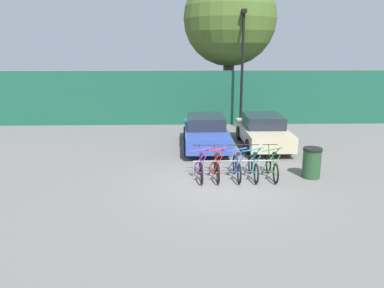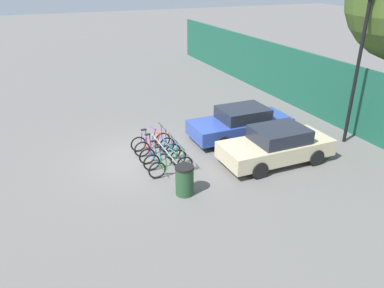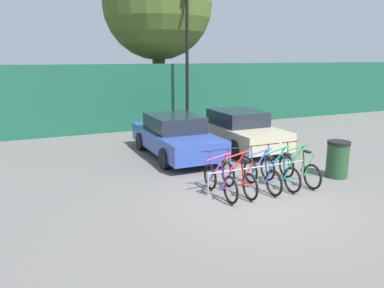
{
  "view_description": "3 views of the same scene",
  "coord_description": "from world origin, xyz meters",
  "px_view_note": "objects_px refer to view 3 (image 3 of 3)",
  "views": [
    {
      "loc": [
        -1.28,
        -11.35,
        4.32
      ],
      "look_at": [
        -0.89,
        1.91,
        0.83
      ],
      "focal_mm": 35.0,
      "sensor_mm": 36.0,
      "label": 1
    },
    {
      "loc": [
        12.95,
        -3.47,
        6.76
      ],
      "look_at": [
        1.43,
        1.49,
        0.94
      ],
      "focal_mm": 35.0,
      "sensor_mm": 36.0,
      "label": 2
    },
    {
      "loc": [
        -4.75,
        -7.07,
        3.31
      ],
      "look_at": [
        -0.85,
        1.7,
        1.08
      ],
      "focal_mm": 35.0,
      "sensor_mm": 36.0,
      "label": 3
    }
  ],
  "objects_px": {
    "bicycle_purple": "(220,181)",
    "tree_behind_hoarding": "(158,5)",
    "bicycle_green": "(299,169)",
    "bike_rack": "(258,170)",
    "car_blue": "(175,136)",
    "trash_bin": "(338,159)",
    "lamp_post": "(187,55)",
    "car_beige": "(238,130)",
    "bicycle_blue": "(262,175)",
    "bicycle_teal": "(279,172)",
    "bicycle_red": "(239,178)"
  },
  "relations": [
    {
      "from": "bike_rack",
      "to": "bicycle_red",
      "type": "distance_m",
      "value": 0.7
    },
    {
      "from": "bicycle_purple",
      "to": "tree_behind_hoarding",
      "type": "distance_m",
      "value": 12.26
    },
    {
      "from": "bicycle_teal",
      "to": "lamp_post",
      "type": "height_order",
      "value": "lamp_post"
    },
    {
      "from": "bicycle_blue",
      "to": "tree_behind_hoarding",
      "type": "relative_size",
      "value": 0.2
    },
    {
      "from": "bike_rack",
      "to": "bicycle_purple",
      "type": "xyz_separation_m",
      "value": [
        -1.2,
        -0.15,
        -0.1
      ]
    },
    {
      "from": "bicycle_green",
      "to": "bicycle_teal",
      "type": "bearing_deg",
      "value": 179.49
    },
    {
      "from": "tree_behind_hoarding",
      "to": "bicycle_blue",
      "type": "bearing_deg",
      "value": -95.29
    },
    {
      "from": "car_blue",
      "to": "car_beige",
      "type": "bearing_deg",
      "value": 2.41
    },
    {
      "from": "car_beige",
      "to": "tree_behind_hoarding",
      "type": "relative_size",
      "value": 0.51
    },
    {
      "from": "bike_rack",
      "to": "bicycle_teal",
      "type": "distance_m",
      "value": 0.59
    },
    {
      "from": "lamp_post",
      "to": "trash_bin",
      "type": "bearing_deg",
      "value": -81.75
    },
    {
      "from": "bicycle_red",
      "to": "bicycle_teal",
      "type": "relative_size",
      "value": 1.0
    },
    {
      "from": "trash_bin",
      "to": "car_blue",
      "type": "bearing_deg",
      "value": 129.48
    },
    {
      "from": "bicycle_red",
      "to": "bicycle_green",
      "type": "distance_m",
      "value": 1.87
    },
    {
      "from": "bicycle_green",
      "to": "bicycle_blue",
      "type": "bearing_deg",
      "value": 179.49
    },
    {
      "from": "bicycle_green",
      "to": "bike_rack",
      "type": "bearing_deg",
      "value": 172.41
    },
    {
      "from": "bicycle_green",
      "to": "trash_bin",
      "type": "height_order",
      "value": "bicycle_green"
    },
    {
      "from": "bicycle_blue",
      "to": "car_blue",
      "type": "distance_m",
      "value": 4.1
    },
    {
      "from": "bicycle_teal",
      "to": "bicycle_blue",
      "type": "bearing_deg",
      "value": -176.45
    },
    {
      "from": "car_beige",
      "to": "trash_bin",
      "type": "relative_size",
      "value": 4.22
    },
    {
      "from": "bicycle_blue",
      "to": "lamp_post",
      "type": "distance_m",
      "value": 8.64
    },
    {
      "from": "car_blue",
      "to": "lamp_post",
      "type": "xyz_separation_m",
      "value": [
        2.15,
        3.97,
        2.72
      ]
    },
    {
      "from": "bike_rack",
      "to": "bicycle_purple",
      "type": "bearing_deg",
      "value": -172.92
    },
    {
      "from": "bike_rack",
      "to": "bicycle_teal",
      "type": "relative_size",
      "value": 1.72
    },
    {
      "from": "bicycle_blue",
      "to": "tree_behind_hoarding",
      "type": "height_order",
      "value": "tree_behind_hoarding"
    },
    {
      "from": "trash_bin",
      "to": "tree_behind_hoarding",
      "type": "bearing_deg",
      "value": 98.02
    },
    {
      "from": "car_blue",
      "to": "lamp_post",
      "type": "relative_size",
      "value": 0.73
    },
    {
      "from": "bicycle_purple",
      "to": "bicycle_teal",
      "type": "relative_size",
      "value": 1.0
    },
    {
      "from": "bike_rack",
      "to": "car_beige",
      "type": "distance_m",
      "value": 4.34
    },
    {
      "from": "trash_bin",
      "to": "tree_behind_hoarding",
      "type": "height_order",
      "value": "tree_behind_hoarding"
    },
    {
      "from": "bike_rack",
      "to": "tree_behind_hoarding",
      "type": "xyz_separation_m",
      "value": [
        1.01,
        10.62,
        5.31
      ]
    },
    {
      "from": "lamp_post",
      "to": "bicycle_green",
      "type": "bearing_deg",
      "value": -91.24
    },
    {
      "from": "trash_bin",
      "to": "bicycle_purple",
      "type": "bearing_deg",
      "value": 179.74
    },
    {
      "from": "bike_rack",
      "to": "lamp_post",
      "type": "height_order",
      "value": "lamp_post"
    },
    {
      "from": "bike_rack",
      "to": "bicycle_blue",
      "type": "xyz_separation_m",
      "value": [
        0.01,
        -0.15,
        -0.1
      ]
    },
    {
      "from": "bicycle_purple",
      "to": "trash_bin",
      "type": "distance_m",
      "value": 3.73
    },
    {
      "from": "bicycle_red",
      "to": "bicycle_blue",
      "type": "xyz_separation_m",
      "value": [
        0.68,
        0.0,
        0.0
      ]
    },
    {
      "from": "bicycle_red",
      "to": "lamp_post",
      "type": "bearing_deg",
      "value": 76.23
    },
    {
      "from": "car_blue",
      "to": "trash_bin",
      "type": "xyz_separation_m",
      "value": [
        3.31,
        -4.02,
        -0.17
      ]
    },
    {
      "from": "bicycle_purple",
      "to": "car_blue",
      "type": "relative_size",
      "value": 0.38
    },
    {
      "from": "bike_rack",
      "to": "bicycle_purple",
      "type": "height_order",
      "value": "bicycle_purple"
    },
    {
      "from": "bicycle_blue",
      "to": "bicycle_red",
      "type": "bearing_deg",
      "value": 177.4
    },
    {
      "from": "bicycle_blue",
      "to": "bicycle_teal",
      "type": "relative_size",
      "value": 1.0
    },
    {
      "from": "bicycle_red",
      "to": "car_beige",
      "type": "relative_size",
      "value": 0.39
    },
    {
      "from": "bicycle_green",
      "to": "car_blue",
      "type": "relative_size",
      "value": 0.38
    },
    {
      "from": "bicycle_blue",
      "to": "car_beige",
      "type": "relative_size",
      "value": 0.39
    },
    {
      "from": "bicycle_red",
      "to": "bicycle_blue",
      "type": "bearing_deg",
      "value": 0.6
    },
    {
      "from": "car_beige",
      "to": "trash_bin",
      "type": "height_order",
      "value": "car_beige"
    },
    {
      "from": "trash_bin",
      "to": "tree_behind_hoarding",
      "type": "relative_size",
      "value": 0.12
    },
    {
      "from": "car_beige",
      "to": "bicycle_teal",
      "type": "bearing_deg",
      "value": -106.23
    }
  ]
}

